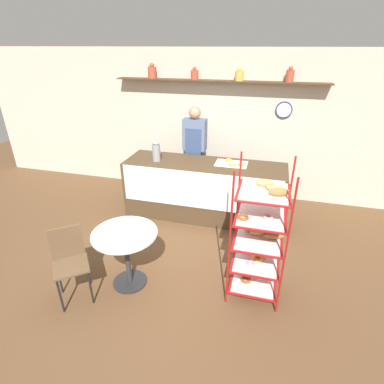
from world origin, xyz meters
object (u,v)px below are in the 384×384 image
coffee_carafe (156,152)px  donut_tray_counter (231,163)px  person_worker (195,151)px  pastry_rack (259,236)px  cafe_table (126,246)px  cafe_chair (69,256)px

coffee_carafe → donut_tray_counter: coffee_carafe is taller
person_worker → coffee_carafe: 0.82m
pastry_rack → donut_tray_counter: pastry_rack is taller
person_worker → pastry_rack: bearing=-58.5°
pastry_rack → coffee_carafe: bearing=140.0°
cafe_table → donut_tray_counter: size_ratio=1.50×
person_worker → cafe_chair: size_ratio=1.99×
cafe_chair → person_worker: bearing=35.8°
coffee_carafe → donut_tray_counter: 1.26m
cafe_table → pastry_rack: bearing=11.1°
cafe_chair → cafe_table: bearing=-7.5°
person_worker → cafe_chair: 2.92m
pastry_rack → person_worker: 2.53m
pastry_rack → cafe_chair: bearing=-163.0°
person_worker → donut_tray_counter: person_worker is taller
cafe_chair → coffee_carafe: size_ratio=2.70×
person_worker → donut_tray_counter: (0.74, -0.47, 0.01)m
person_worker → donut_tray_counter: 0.88m
person_worker → coffee_carafe: person_worker is taller
pastry_rack → cafe_table: bearing=-168.9°
cafe_table → coffee_carafe: bearing=99.0°
cafe_chair → coffee_carafe: 2.25m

